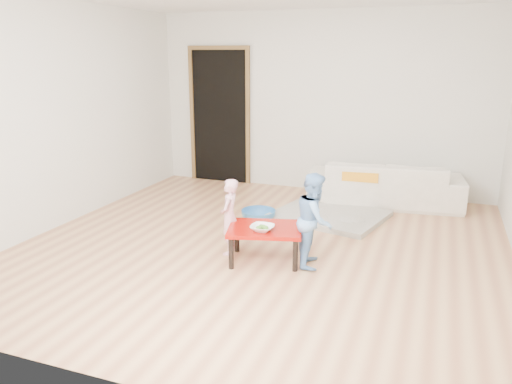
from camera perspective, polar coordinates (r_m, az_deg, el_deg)
The scene contains 13 objects.
floor at distance 5.39m, azimuth 0.75°, elevation -6.14°, with size 5.00×5.00×0.01m, color #AC6F49.
back_wall at distance 7.44m, azimuth 7.39°, elevation 10.07°, with size 5.00×0.02×2.60m, color silver.
left_wall at distance 6.34m, azimuth -21.24°, elevation 8.24°, with size 0.02×5.00×2.60m, color silver.
doorway at distance 7.97m, azimuth -4.11°, elevation 8.52°, with size 1.02×0.08×2.11m, color brown, non-canonical shape.
sofa at distance 7.00m, azimuth 14.47°, elevation 1.03°, with size 2.03×0.79×0.59m, color white.
cushion at distance 6.77m, azimuth 11.97°, elevation 2.04°, with size 0.46×0.41×0.12m, color #FBA01B.
red_table at distance 4.94m, azimuth 1.01°, elevation -5.97°, with size 0.71×0.53×0.35m, color #970F08, non-canonical shape.
bowl at distance 4.77m, azimuth 0.72°, elevation -4.14°, with size 0.22×0.22×0.05m, color white.
broccoli at distance 4.77m, azimuth 0.72°, elevation -4.14°, with size 0.12×0.12×0.06m, color #2D5919, non-canonical shape.
child_pink at distance 5.07m, azimuth -3.06°, elevation -2.84°, with size 0.29×0.19×0.79m, color #CE5E6F.
child_blue at distance 4.81m, azimuth 6.71°, elevation -3.16°, with size 0.44×0.35×0.91m, color #6BAEF9.
basin at distance 6.15m, azimuth 0.28°, elevation -2.68°, with size 0.42×0.42×0.13m, color #3072B7.
blanket at distance 6.34m, azimuth 8.43°, elevation -2.63°, with size 1.27×1.06×0.06m, color #B9B1A4, non-canonical shape.
Camera 1 is at (1.68, -4.72, 1.98)m, focal length 35.00 mm.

